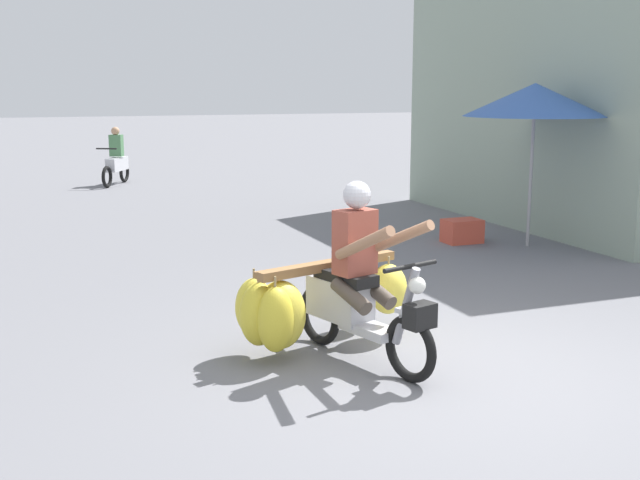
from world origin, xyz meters
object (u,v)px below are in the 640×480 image
object	(u,v)px
market_umbrella_near_shop	(535,100)
produce_crate	(462,231)
motorbike_main_loaded	(323,298)
motorbike_distant_ahead_left	(116,161)

from	to	relation	value
market_umbrella_near_shop	produce_crate	world-z (taller)	market_umbrella_near_shop
motorbike_main_loaded	market_umbrella_near_shop	xyz separation A→B (m)	(4.65, 3.41, 1.64)
motorbike_distant_ahead_left	market_umbrella_near_shop	distance (m)	11.17
motorbike_main_loaded	produce_crate	bearing A→B (deg)	46.00
motorbike_main_loaded	motorbike_distant_ahead_left	world-z (taller)	motorbike_main_loaded
motorbike_main_loaded	market_umbrella_near_shop	size ratio (longest dim) A/B	0.79
motorbike_distant_ahead_left	market_umbrella_near_shop	world-z (taller)	market_umbrella_near_shop
motorbike_distant_ahead_left	produce_crate	xyz separation A→B (m)	(4.03, -9.35, -0.39)
market_umbrella_near_shop	produce_crate	distance (m)	2.22
motorbike_main_loaded	produce_crate	xyz separation A→B (m)	(3.87, 4.01, -0.35)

